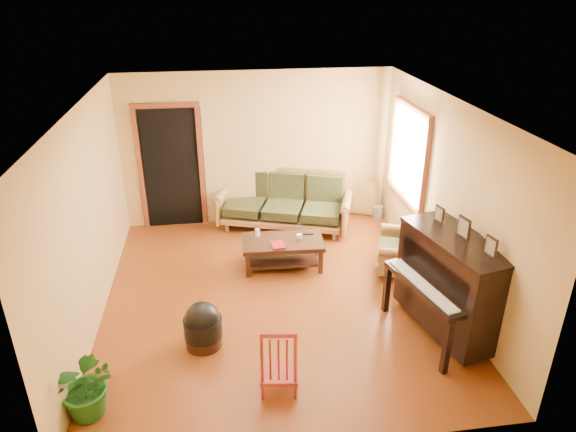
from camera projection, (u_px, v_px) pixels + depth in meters
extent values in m
plane|color=#57240B|center=(276.00, 296.00, 6.95)|extent=(5.00, 5.00, 0.00)
cube|color=black|center=(171.00, 169.00, 8.56)|extent=(1.08, 0.16, 2.05)
cube|color=white|center=(409.00, 154.00, 7.76)|extent=(0.12, 1.36, 1.46)
cube|color=olive|center=(283.00, 202.00, 8.68)|extent=(2.39, 1.59, 0.95)
cube|color=black|center=(283.00, 253.00, 7.61)|extent=(1.21, 0.69, 0.43)
cube|color=olive|center=(401.00, 245.00, 7.41)|extent=(1.01, 1.03, 0.82)
cube|color=black|center=(451.00, 286.00, 6.03)|extent=(1.14, 1.59, 1.27)
cylinder|color=black|center=(203.00, 330.00, 5.95)|extent=(0.53, 0.53, 0.43)
cube|color=maroon|center=(279.00, 356.00, 5.25)|extent=(0.44, 0.47, 0.83)
cube|color=#AE863A|center=(364.00, 197.00, 9.22)|extent=(0.50, 0.31, 0.66)
cylinder|color=#304F92|center=(377.00, 212.00, 9.18)|extent=(0.22, 0.22, 0.22)
imported|color=#195117|center=(87.00, 385.00, 4.94)|extent=(0.79, 0.73, 0.73)
imported|color=maroon|center=(271.00, 246.00, 7.34)|extent=(0.21, 0.26, 0.02)
cylinder|color=white|center=(257.00, 233.00, 7.60)|extent=(0.08, 0.08, 0.12)
cylinder|color=silver|center=(299.00, 236.00, 7.56)|extent=(0.09, 0.09, 0.06)
cube|color=black|center=(308.00, 234.00, 7.68)|extent=(0.16, 0.06, 0.02)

